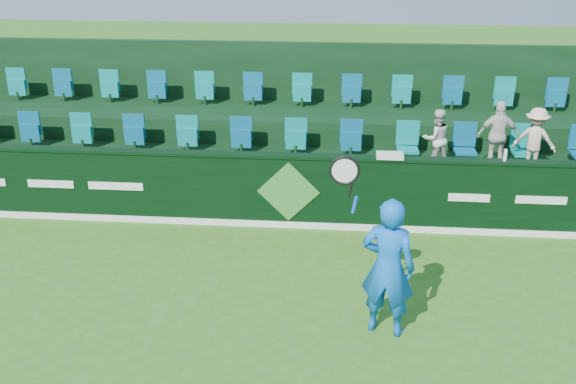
# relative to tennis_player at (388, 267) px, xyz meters

# --- Properties ---
(ground) EXTENTS (60.00, 60.00, 0.00)m
(ground) POSITION_rel_tennis_player_xyz_m (-1.53, -0.87, -0.97)
(ground) COLOR #2F6417
(ground) RESTS_ON ground
(sponsor_hoarding) EXTENTS (16.00, 0.25, 1.35)m
(sponsor_hoarding) POSITION_rel_tennis_player_xyz_m (-1.53, 3.13, -0.29)
(sponsor_hoarding) COLOR black
(sponsor_hoarding) RESTS_ON ground
(stand_tier_front) EXTENTS (16.00, 2.00, 0.80)m
(stand_tier_front) POSITION_rel_tennis_player_xyz_m (-1.53, 4.23, -0.57)
(stand_tier_front) COLOR black
(stand_tier_front) RESTS_ON ground
(stand_tier_back) EXTENTS (16.00, 1.80, 1.30)m
(stand_tier_back) POSITION_rel_tennis_player_xyz_m (-1.53, 6.13, -0.32)
(stand_tier_back) COLOR black
(stand_tier_back) RESTS_ON ground
(stand_rear) EXTENTS (16.00, 4.10, 2.60)m
(stand_rear) POSITION_rel_tennis_player_xyz_m (-1.53, 6.58, 0.25)
(stand_rear) COLOR black
(stand_rear) RESTS_ON ground
(seat_row_front) EXTENTS (13.50, 0.50, 0.60)m
(seat_row_front) POSITION_rel_tennis_player_xyz_m (-1.53, 4.63, 0.13)
(seat_row_front) COLOR #0A7F7E
(seat_row_front) RESTS_ON stand_tier_front
(seat_row_back) EXTENTS (13.50, 0.50, 0.60)m
(seat_row_back) POSITION_rel_tennis_player_xyz_m (-1.53, 6.43, 0.63)
(seat_row_back) COLOR #0A7F7E
(seat_row_back) RESTS_ON stand_tier_back
(tennis_player) EXTENTS (1.22, 0.62, 2.52)m
(tennis_player) POSITION_rel_tennis_player_xyz_m (0.00, 0.00, 0.00)
(tennis_player) COLOR blue
(tennis_player) RESTS_ON ground
(spectator_left) EXTENTS (0.64, 0.57, 1.11)m
(spectator_left) POSITION_rel_tennis_player_xyz_m (1.11, 4.25, 0.39)
(spectator_left) COLOR silver
(spectator_left) RESTS_ON stand_tier_front
(spectator_middle) EXTENTS (0.76, 0.33, 1.29)m
(spectator_middle) POSITION_rel_tennis_player_xyz_m (2.22, 4.25, 0.47)
(spectator_middle) COLOR beige
(spectator_middle) RESTS_ON stand_tier_front
(spectator_right) EXTENTS (0.87, 0.70, 1.18)m
(spectator_right) POSITION_rel_tennis_player_xyz_m (2.89, 4.25, 0.42)
(spectator_right) COLOR beige
(spectator_right) RESTS_ON stand_tier_front
(towel) EXTENTS (0.45, 0.29, 0.07)m
(towel) POSITION_rel_tennis_player_xyz_m (0.19, 3.13, 0.42)
(towel) COLOR silver
(towel) RESTS_ON sponsor_hoarding
(drinks_bottle) EXTENTS (0.06, 0.06, 0.20)m
(drinks_bottle) POSITION_rel_tennis_player_xyz_m (2.11, 3.13, 0.48)
(drinks_bottle) COLOR silver
(drinks_bottle) RESTS_ON sponsor_hoarding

